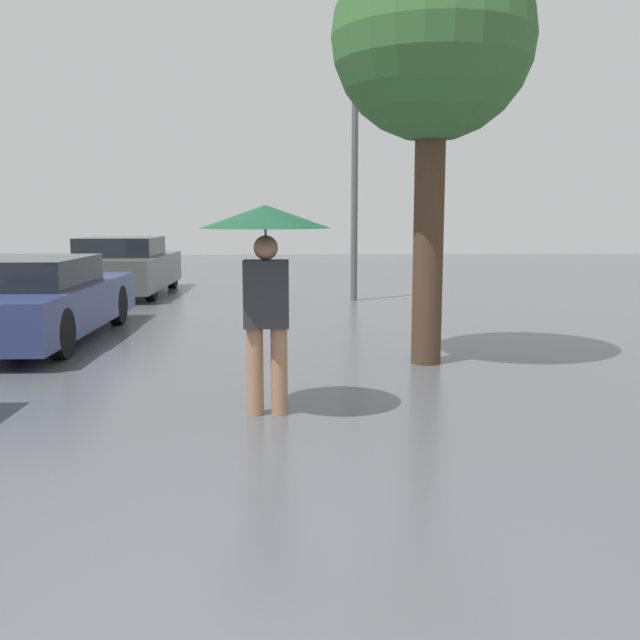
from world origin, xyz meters
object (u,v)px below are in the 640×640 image
at_px(parked_car_middle, 33,300).
at_px(tree, 433,44).
at_px(street_lamp, 355,154).
at_px(pedestrian, 266,245).
at_px(parked_car_farthest, 123,267).

xyz_separation_m(parked_car_middle, tree, (5.21, -1.78, 3.07)).
bearing_deg(street_lamp, pedestrian, -99.83).
height_order(pedestrian, tree, tree).
relative_size(pedestrian, tree, 0.38).
height_order(parked_car_middle, parked_car_farthest, parked_car_farthest).
distance_m(pedestrian, tree, 3.53).
bearing_deg(pedestrian, street_lamp, 80.17).
relative_size(parked_car_middle, street_lamp, 1.01).
bearing_deg(tree, parked_car_middle, 161.17).
xyz_separation_m(pedestrian, parked_car_farthest, (-3.54, 9.83, -0.88)).
bearing_deg(tree, pedestrian, -129.97).
distance_m(pedestrian, street_lamp, 8.77).
height_order(tree, street_lamp, tree).
height_order(parked_car_farthest, street_lamp, street_lamp).
bearing_deg(street_lamp, parked_car_middle, -136.76).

